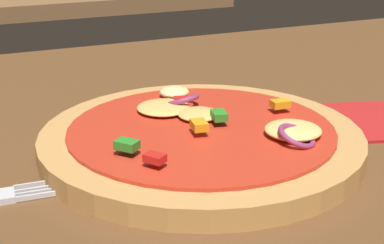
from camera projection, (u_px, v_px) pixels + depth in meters
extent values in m
cube|color=brown|center=(226.00, 171.00, 0.53)|extent=(1.35, 0.91, 0.04)
cylinder|color=tan|center=(201.00, 141.00, 0.52)|extent=(0.29, 0.29, 0.02)
cylinder|color=red|center=(201.00, 129.00, 0.52)|extent=(0.24, 0.24, 0.00)
ellipsoid|color=#E5BC60|center=(164.00, 107.00, 0.56)|extent=(0.05, 0.05, 0.01)
ellipsoid|color=#E5BC60|center=(199.00, 114.00, 0.54)|extent=(0.04, 0.04, 0.01)
ellipsoid|color=#F4DB8E|center=(174.00, 92.00, 0.60)|extent=(0.03, 0.03, 0.01)
ellipsoid|color=#EFCC72|center=(293.00, 130.00, 0.50)|extent=(0.05, 0.05, 0.01)
torus|color=#93386B|center=(297.00, 136.00, 0.48)|extent=(0.05, 0.05, 0.02)
torus|color=#93386B|center=(182.00, 100.00, 0.57)|extent=(0.04, 0.04, 0.02)
cube|color=red|center=(181.00, 100.00, 0.57)|extent=(0.02, 0.01, 0.01)
cube|color=red|center=(155.00, 158.00, 0.44)|extent=(0.02, 0.02, 0.01)
cube|color=orange|center=(201.00, 127.00, 0.50)|extent=(0.01, 0.02, 0.01)
cube|color=#2D8C28|center=(219.00, 115.00, 0.52)|extent=(0.02, 0.02, 0.01)
cube|color=#2D8C28|center=(127.00, 145.00, 0.46)|extent=(0.02, 0.02, 0.01)
cube|color=orange|center=(280.00, 104.00, 0.55)|extent=(0.02, 0.01, 0.01)
cube|color=silver|center=(2.00, 196.00, 0.44)|extent=(0.02, 0.02, 0.01)
cube|color=silver|center=(38.00, 196.00, 0.44)|extent=(0.03, 0.00, 0.00)
cube|color=silver|center=(37.00, 193.00, 0.44)|extent=(0.03, 0.00, 0.00)
cube|color=silver|center=(36.00, 190.00, 0.45)|extent=(0.03, 0.00, 0.00)
cube|color=silver|center=(35.00, 187.00, 0.45)|extent=(0.03, 0.00, 0.00)
cube|color=#B21E1E|center=(381.00, 120.00, 0.59)|extent=(0.17, 0.15, 0.00)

